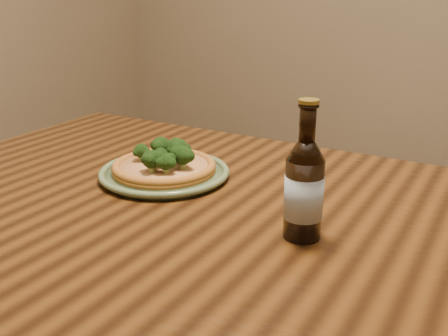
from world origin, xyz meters
The scene contains 4 objects.
table centered at (0.00, 0.10, 0.66)m, with size 1.60×0.90×0.75m.
plate centered at (-0.27, 0.18, 0.76)m, with size 0.28×0.28×0.02m.
pizza centered at (-0.27, 0.18, 0.78)m, with size 0.22×0.22×0.07m.
beer_bottle centered at (0.09, 0.07, 0.83)m, with size 0.06×0.06×0.23m.
Camera 1 is at (0.36, -0.66, 1.14)m, focal length 42.00 mm.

